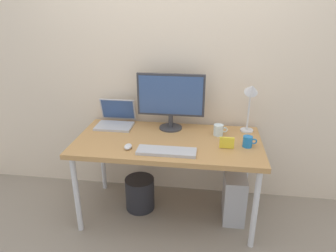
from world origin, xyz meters
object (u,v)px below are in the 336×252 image
at_px(laptop, 116,119).
at_px(computer_tower, 234,195).
at_px(monitor, 171,98).
at_px(wastebasket, 140,193).
at_px(desk, 168,146).
at_px(mouse, 128,147).
at_px(keyboard, 166,151).
at_px(glass_cup, 219,130).
at_px(photo_frame, 227,143).
at_px(desk_lamp, 251,97).
at_px(coffee_mug, 248,142).

relative_size(laptop, computer_tower, 0.76).
distance_m(monitor, wastebasket, 0.91).
bearing_deg(desk, mouse, -144.29).
bearing_deg(wastebasket, keyboard, -44.36).
xyz_separation_m(glass_cup, computer_tower, (0.16, -0.10, -0.56)).
xyz_separation_m(desk, photo_frame, (0.46, -0.10, 0.11)).
bearing_deg(laptop, monitor, -2.20).
height_order(mouse, computer_tower, mouse).
relative_size(monitor, mouse, 6.40).
bearing_deg(keyboard, computer_tower, 27.04).
relative_size(desk, mouse, 16.68).
relative_size(desk_lamp, computer_tower, 1.07).
bearing_deg(photo_frame, wastebasket, 168.85).
xyz_separation_m(keyboard, mouse, (-0.30, 0.03, 0.01)).
height_order(desk, laptop, laptop).
height_order(laptop, keyboard, laptop).
xyz_separation_m(monitor, wastebasket, (-0.25, -0.19, -0.85)).
xyz_separation_m(desk_lamp, photo_frame, (-0.19, -0.34, -0.27)).
height_order(monitor, glass_cup, monitor).
distance_m(desk, monitor, 0.41).
bearing_deg(desk, monitor, 92.14).
distance_m(coffee_mug, wastebasket, 1.08).
relative_size(mouse, computer_tower, 0.21).
xyz_separation_m(mouse, wastebasket, (0.02, 0.25, -0.59)).
distance_m(laptop, mouse, 0.52).
relative_size(mouse, wastebasket, 0.30).
distance_m(desk, laptop, 0.58).
height_order(monitor, desk_lamp, monitor).
bearing_deg(wastebasket, photo_frame, -11.15).
bearing_deg(keyboard, desk, 95.00).
relative_size(coffee_mug, photo_frame, 0.98).
distance_m(photo_frame, computer_tower, 0.59).
height_order(monitor, coffee_mug, monitor).
relative_size(monitor, computer_tower, 1.37).
relative_size(desk_lamp, coffee_mug, 4.17).
height_order(desk_lamp, wastebasket, desk_lamp).
bearing_deg(glass_cup, wastebasket, -171.05).
relative_size(keyboard, computer_tower, 1.05).
bearing_deg(photo_frame, laptop, 159.93).
relative_size(monitor, coffee_mug, 5.33).
distance_m(monitor, keyboard, 0.54).
xyz_separation_m(desk, mouse, (-0.28, -0.20, 0.08)).
height_order(desk_lamp, computer_tower, desk_lamp).
bearing_deg(computer_tower, glass_cup, 148.25).
bearing_deg(computer_tower, mouse, -163.58).
bearing_deg(monitor, photo_frame, -35.48).
relative_size(keyboard, mouse, 4.89).
height_order(coffee_mug, photo_frame, photo_frame).
relative_size(desk, laptop, 4.69).
relative_size(photo_frame, computer_tower, 0.26).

